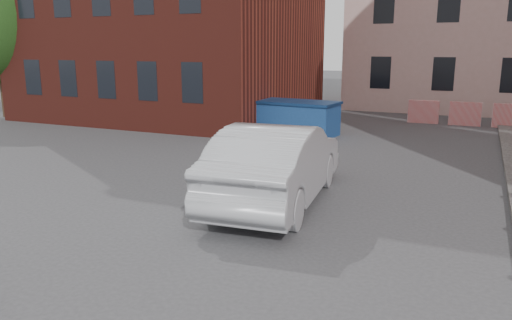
% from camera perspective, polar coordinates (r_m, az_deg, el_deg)
% --- Properties ---
extents(ground, '(120.00, 120.00, 0.00)m').
position_cam_1_polar(ground, '(9.80, -6.30, -7.01)').
color(ground, '#38383A').
rests_on(ground, ground).
extents(far_building, '(6.00, 6.00, 8.00)m').
position_cam_1_polar(far_building, '(38.82, -15.83, 13.44)').
color(far_building, maroon).
rests_on(far_building, ground).
extents(barriers, '(4.70, 0.18, 1.00)m').
position_cam_1_polar(barriers, '(23.09, 22.78, 4.88)').
color(barriers, red).
rests_on(barriers, ground).
extents(dumpster, '(3.22, 1.89, 1.29)m').
position_cam_1_polar(dumpster, '(19.11, 4.67, 4.83)').
color(dumpster, navy).
rests_on(dumpster, ground).
extents(silver_car, '(2.34, 5.39, 1.72)m').
position_cam_1_polar(silver_car, '(10.74, 2.40, -0.36)').
color(silver_car, '#B1B4B9').
rests_on(silver_car, ground).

